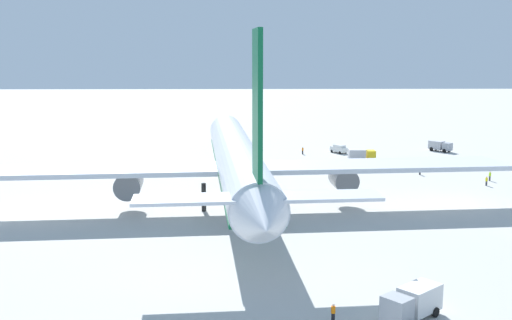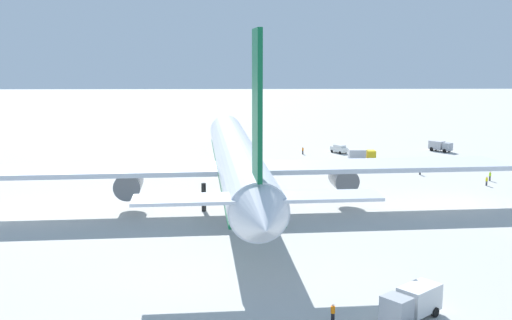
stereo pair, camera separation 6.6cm
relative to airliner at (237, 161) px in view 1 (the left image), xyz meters
The scene contains 12 objects.
ground_plane 7.42m from the airliner, ahead, with size 600.00×600.00×0.00m, color #B2B2AD.
airliner is the anchor object (origin of this frame).
service_truck_1 71.89m from the airliner, 42.22° to the right, with size 5.57×5.07×2.43m.
service_truck_2 46.51m from the airliner, 34.76° to the right, with size 2.85×5.72×2.93m.
service_truck_3 44.25m from the airliner, 158.49° to the right, with size 5.97×6.40×2.85m.
service_van 56.64m from the airliner, 24.72° to the right, with size 4.63×3.93×1.97m.
ground_worker_1 50.70m from the airliner, 68.14° to the right, with size 0.53×0.53×1.77m.
ground_worker_2 52.04m from the airliner, 16.67° to the right, with size 0.56×0.56×1.67m.
ground_worker_3 42.76m from the airliner, 167.83° to the right, with size 0.50×0.50×1.70m.
ground_worker_4 47.20m from the airliner, 71.86° to the right, with size 0.53×0.53×1.67m.
ground_worker_5 43.56m from the airliner, 55.09° to the right, with size 0.50×0.50×1.62m.
traffic_cone_0 43.70m from the airliner, 38.05° to the left, with size 0.36×0.36×0.55m, color orange.
Camera 1 is at (-94.34, -1.05, 23.72)m, focal length 43.50 mm.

